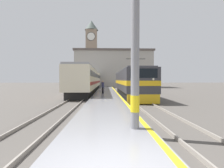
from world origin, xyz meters
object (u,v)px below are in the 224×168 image
(passenger_train, at_px, (91,80))
(catenary_mast, at_px, (137,16))
(clock_tower, at_px, (92,51))
(person_on_platform, at_px, (103,87))
(locomotive_train, at_px, (130,83))

(passenger_train, relative_size, catenary_mast, 4.43)
(passenger_train, bearing_deg, clock_tower, 94.32)
(passenger_train, height_order, clock_tower, clock_tower)
(person_on_platform, bearing_deg, catenary_mast, -84.81)
(passenger_train, xyz_separation_m, catenary_mast, (4.08, -28.76, 2.33))
(locomotive_train, relative_size, clock_tower, 0.71)
(catenary_mast, bearing_deg, clock_tower, 96.33)
(person_on_platform, relative_size, clock_tower, 0.07)
(locomotive_train, bearing_deg, person_on_platform, 172.06)
(person_on_platform, bearing_deg, passenger_train, 101.94)
(locomotive_train, height_order, clock_tower, clock_tower)
(catenary_mast, relative_size, person_on_platform, 4.96)
(passenger_train, xyz_separation_m, person_on_platform, (2.57, -12.18, -0.84))
(person_on_platform, bearing_deg, locomotive_train, -7.94)
(passenger_train, bearing_deg, locomotive_train, -64.11)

